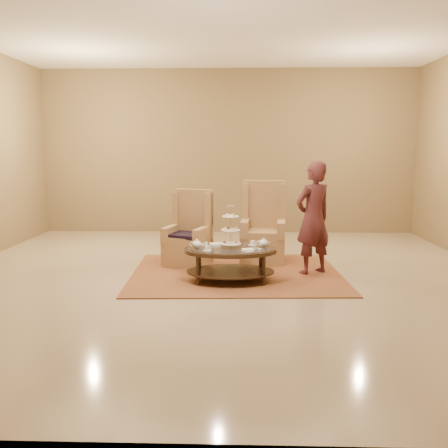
{
  "coord_description": "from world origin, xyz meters",
  "views": [
    {
      "loc": [
        0.26,
        -6.85,
        1.81
      ],
      "look_at": [
        0.03,
        0.2,
        0.75
      ],
      "focal_mm": 40.0,
      "sensor_mm": 36.0,
      "label": 1
    }
  ],
  "objects_px": {
    "armchair_right": "(263,234)",
    "tea_table": "(230,254)",
    "person": "(313,218)",
    "armchair_left": "(189,239)"
  },
  "relations": [
    {
      "from": "armchair_left",
      "to": "armchair_right",
      "type": "height_order",
      "value": "armchair_right"
    },
    {
      "from": "tea_table",
      "to": "armchair_right",
      "type": "relative_size",
      "value": 1.0
    },
    {
      "from": "tea_table",
      "to": "armchair_left",
      "type": "distance_m",
      "value": 1.26
    },
    {
      "from": "armchair_right",
      "to": "tea_table",
      "type": "bearing_deg",
      "value": -105.53
    },
    {
      "from": "armchair_right",
      "to": "person",
      "type": "relative_size",
      "value": 0.79
    },
    {
      "from": "tea_table",
      "to": "armchair_left",
      "type": "xyz_separation_m",
      "value": [
        -0.67,
        1.07,
        0.01
      ]
    },
    {
      "from": "person",
      "to": "armchair_right",
      "type": "bearing_deg",
      "value": -84.55
    },
    {
      "from": "armchair_left",
      "to": "armchair_right",
      "type": "bearing_deg",
      "value": 30.84
    },
    {
      "from": "armchair_right",
      "to": "person",
      "type": "bearing_deg",
      "value": -47.92
    },
    {
      "from": "armchair_right",
      "to": "person",
      "type": "distance_m",
      "value": 1.18
    }
  ]
}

